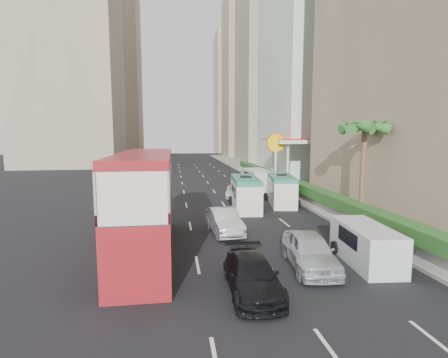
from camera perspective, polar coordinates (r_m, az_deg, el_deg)
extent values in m
plane|color=black|center=(18.98, 6.34, -11.05)|extent=(200.00, 200.00, 0.00)
cube|color=maroon|center=(17.82, -12.61, -3.97)|extent=(2.50, 11.00, 5.06)
imported|color=silver|center=(21.53, 0.07, -8.80)|extent=(1.94, 4.60, 1.48)
imported|color=silver|center=(16.62, 13.72, -13.90)|extent=(2.34, 4.81, 1.58)
imported|color=black|center=(13.99, 4.58, -17.88)|extent=(1.97, 4.59, 1.32)
imported|color=silver|center=(33.48, 2.12, -3.05)|extent=(2.88, 4.78, 1.24)
cube|color=silver|center=(28.16, 3.52, -2.34)|extent=(2.45, 5.95, 2.57)
cube|color=silver|center=(30.51, 9.33, -1.76)|extent=(2.80, 5.87, 2.50)
cube|color=silver|center=(17.73, 22.13, -9.87)|extent=(2.14, 4.55, 1.77)
cube|color=silver|center=(37.65, 5.47, -0.21)|extent=(2.54, 5.73, 2.25)
cube|color=#99968C|center=(44.95, 9.46, -0.42)|extent=(6.00, 120.00, 0.18)
cube|color=silver|center=(33.65, 10.61, -1.94)|extent=(0.30, 44.00, 1.00)
cube|color=#2D6626|center=(33.53, 10.64, -0.50)|extent=(1.10, 44.00, 0.70)
cylinder|color=brown|center=(24.90, 21.70, 0.79)|extent=(0.36, 0.36, 6.40)
cube|color=silver|center=(43.11, 11.61, 2.77)|extent=(6.50, 8.00, 5.50)
cube|color=tan|center=(81.04, 8.79, 20.66)|extent=(16.00, 16.00, 50.00)
cube|color=tan|center=(103.03, 4.15, 16.08)|extent=(14.00, 14.00, 44.00)
cube|color=tan|center=(124.15, 1.91, 13.63)|extent=(14.00, 14.00, 40.00)
cube|color=tan|center=(77.64, -24.16, 21.52)|extent=(18.00, 18.00, 52.00)
cube|color=tan|center=(110.18, -17.89, 15.71)|extent=(16.00, 16.00, 46.00)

